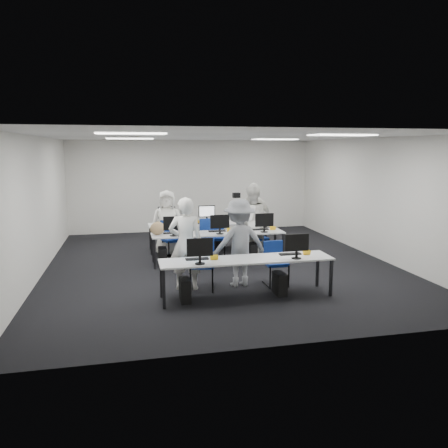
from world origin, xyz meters
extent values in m
plane|color=black|center=(0.00, 0.00, 0.00)|extent=(9.00, 9.00, 0.00)
plane|color=white|center=(0.00, 0.00, 3.00)|extent=(9.00, 9.00, 0.00)
cube|color=silver|center=(0.00, 4.50, 1.50)|extent=(8.00, 0.02, 3.00)
cube|color=silver|center=(0.00, -4.50, 1.50)|extent=(8.00, 0.02, 3.00)
cube|color=silver|center=(-4.00, 0.00, 1.50)|extent=(0.02, 9.00, 3.00)
cube|color=silver|center=(4.00, 0.00, 1.50)|extent=(0.02, 9.00, 3.00)
cube|color=white|center=(-2.00, -2.00, 2.98)|extent=(1.20, 0.60, 0.02)
cube|color=white|center=(2.00, -2.00, 2.98)|extent=(1.20, 0.60, 0.02)
cube|color=white|center=(-2.00, 2.00, 2.98)|extent=(1.20, 0.60, 0.02)
cube|color=white|center=(2.00, 2.00, 2.98)|extent=(1.20, 0.60, 0.02)
cube|color=silver|center=(0.00, -2.40, 0.71)|extent=(3.20, 0.70, 0.03)
cube|color=black|center=(-1.55, -2.70, 0.35)|extent=(0.05, 0.05, 0.70)
cube|color=black|center=(-1.55, -2.10, 0.35)|extent=(0.05, 0.05, 0.70)
cube|color=black|center=(1.55, -2.70, 0.35)|extent=(0.05, 0.05, 0.70)
cube|color=black|center=(1.55, -2.10, 0.35)|extent=(0.05, 0.05, 0.70)
cube|color=silver|center=(0.00, 0.20, 0.71)|extent=(3.20, 0.70, 0.03)
cube|color=black|center=(-1.55, -0.10, 0.35)|extent=(0.05, 0.05, 0.70)
cube|color=black|center=(-1.55, 0.50, 0.35)|extent=(0.05, 0.05, 0.70)
cube|color=black|center=(1.55, -0.10, 0.35)|extent=(0.05, 0.05, 0.70)
cube|color=black|center=(1.55, 0.50, 0.35)|extent=(0.05, 0.05, 0.70)
cube|color=silver|center=(0.00, 1.60, 0.71)|extent=(3.20, 0.70, 0.03)
cube|color=black|center=(-1.55, 1.30, 0.35)|extent=(0.05, 0.05, 0.70)
cube|color=black|center=(-1.55, 1.90, 0.35)|extent=(0.05, 0.05, 0.70)
cube|color=black|center=(1.55, 1.30, 0.35)|extent=(0.05, 0.05, 0.70)
cube|color=black|center=(1.55, 1.90, 0.35)|extent=(0.05, 0.05, 0.70)
cube|color=#0E5CB7|center=(-0.90, -2.58, 1.03)|extent=(0.46, 0.04, 0.32)
cube|color=black|center=(-0.90, -2.26, 0.74)|extent=(0.42, 0.14, 0.02)
ellipsoid|color=black|center=(-0.60, -2.26, 0.75)|extent=(0.07, 0.10, 0.04)
cube|color=black|center=(-1.15, -2.40, 0.21)|extent=(0.18, 0.40, 0.42)
cube|color=white|center=(0.90, -2.58, 1.03)|extent=(0.46, 0.04, 0.32)
cube|color=black|center=(0.90, -2.26, 0.74)|extent=(0.42, 0.14, 0.02)
ellipsoid|color=black|center=(1.20, -2.26, 0.75)|extent=(0.07, 0.10, 0.04)
cube|color=black|center=(0.65, -2.40, 0.21)|extent=(0.18, 0.40, 0.42)
cube|color=white|center=(-1.10, 0.02, 1.03)|extent=(0.46, 0.04, 0.32)
cube|color=black|center=(-1.10, 0.34, 0.74)|extent=(0.42, 0.14, 0.02)
ellipsoid|color=black|center=(-0.80, 0.34, 0.75)|extent=(0.07, 0.10, 0.04)
cube|color=black|center=(-1.35, 0.20, 0.21)|extent=(0.18, 0.40, 0.42)
cube|color=white|center=(0.00, 0.02, 1.03)|extent=(0.46, 0.04, 0.32)
cube|color=black|center=(0.00, 0.34, 0.74)|extent=(0.42, 0.14, 0.02)
ellipsoid|color=black|center=(0.30, 0.34, 0.75)|extent=(0.07, 0.10, 0.04)
cube|color=black|center=(-0.25, 0.20, 0.21)|extent=(0.18, 0.40, 0.42)
cube|color=white|center=(1.10, 0.02, 1.03)|extent=(0.46, 0.04, 0.32)
cube|color=black|center=(1.10, 0.34, 0.74)|extent=(0.42, 0.14, 0.02)
ellipsoid|color=black|center=(1.40, 0.34, 0.75)|extent=(0.07, 0.10, 0.04)
cube|color=black|center=(0.85, 0.20, 0.21)|extent=(0.18, 0.40, 0.42)
cube|color=white|center=(-1.10, 1.78, 1.03)|extent=(0.46, 0.04, 0.32)
cube|color=black|center=(-1.10, 1.46, 0.74)|extent=(0.42, 0.14, 0.02)
ellipsoid|color=black|center=(-1.40, 1.46, 0.75)|extent=(0.07, 0.10, 0.04)
cube|color=black|center=(-0.85, 1.60, 0.21)|extent=(0.18, 0.40, 0.42)
cube|color=white|center=(0.00, 1.78, 1.03)|extent=(0.46, 0.04, 0.32)
cube|color=black|center=(0.00, 1.46, 0.74)|extent=(0.42, 0.14, 0.02)
ellipsoid|color=black|center=(-0.30, 1.46, 0.75)|extent=(0.07, 0.10, 0.04)
cube|color=black|center=(0.25, 1.60, 0.21)|extent=(0.18, 0.40, 0.42)
cube|color=white|center=(1.10, 1.78, 1.03)|extent=(0.46, 0.04, 0.32)
cube|color=black|center=(1.10, 1.46, 0.74)|extent=(0.42, 0.14, 0.02)
ellipsoid|color=black|center=(0.80, 1.46, 0.75)|extent=(0.07, 0.10, 0.04)
cube|color=black|center=(1.35, 1.60, 0.21)|extent=(0.18, 0.40, 0.42)
cube|color=navy|center=(-0.72, -1.78, 0.49)|extent=(0.56, 0.55, 0.06)
cube|color=navy|center=(-0.67, -1.57, 0.76)|extent=(0.44, 0.16, 0.38)
cube|color=navy|center=(0.77, -1.83, 0.45)|extent=(0.44, 0.42, 0.06)
cube|color=navy|center=(0.76, -1.64, 0.70)|extent=(0.41, 0.06, 0.35)
cube|color=navy|center=(-1.05, 0.74, 0.50)|extent=(0.59, 0.58, 0.06)
cube|color=navy|center=(-1.11, 0.94, 0.78)|extent=(0.45, 0.19, 0.39)
cube|color=navy|center=(0.03, 0.69, 0.49)|extent=(0.53, 0.52, 0.06)
cube|color=navy|center=(0.07, 0.90, 0.77)|extent=(0.45, 0.12, 0.39)
cube|color=navy|center=(1.16, 0.69, 0.44)|extent=(0.51, 0.50, 0.06)
cube|color=navy|center=(1.11, 0.87, 0.69)|extent=(0.40, 0.15, 0.34)
cube|color=navy|center=(-1.06, 1.04, 0.43)|extent=(0.51, 0.49, 0.06)
cube|color=navy|center=(-1.11, 0.86, 0.67)|extent=(0.39, 0.16, 0.34)
cube|color=navy|center=(-0.07, 1.09, 0.49)|extent=(0.55, 0.54, 0.06)
cube|color=navy|center=(-0.12, 0.88, 0.77)|extent=(0.45, 0.15, 0.39)
cube|color=navy|center=(1.04, 1.16, 0.47)|extent=(0.54, 0.52, 0.06)
cube|color=navy|center=(1.09, 0.96, 0.74)|extent=(0.43, 0.15, 0.37)
ellipsoid|color=#886646|center=(-1.45, 0.22, 0.88)|extent=(0.44, 0.37, 0.31)
imported|color=white|center=(-1.03, -1.69, 0.91)|extent=(0.75, 0.58, 1.82)
imported|color=white|center=(0.95, 0.66, 0.91)|extent=(1.05, 0.93, 1.82)
imported|color=white|center=(-1.15, 1.07, 0.85)|extent=(0.88, 0.63, 1.69)
imported|color=white|center=(1.04, 0.86, 0.93)|extent=(1.13, 0.56, 1.87)
imported|color=slate|center=(0.04, -1.70, 0.88)|extent=(1.20, 0.77, 1.75)
cube|color=black|center=(0.02, -1.52, 1.81)|extent=(0.16, 0.19, 0.10)
camera|label=1|loc=(-2.07, -9.93, 2.73)|focal=35.00mm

